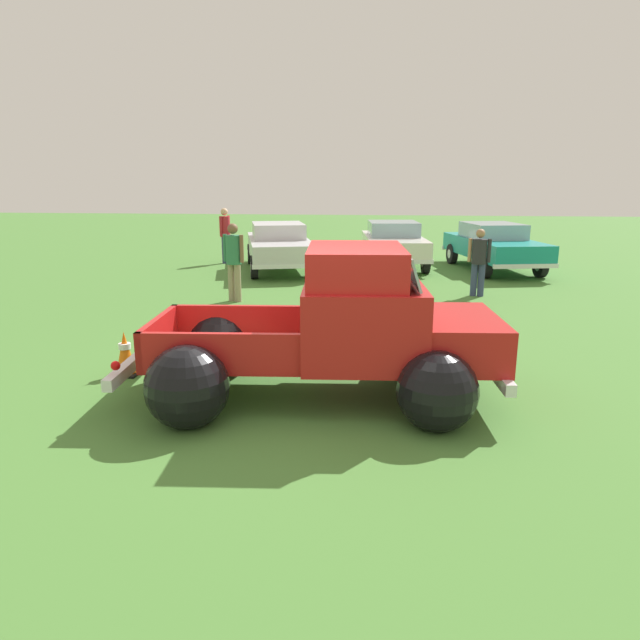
# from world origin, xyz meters

# --- Properties ---
(ground_plane) EXTENTS (80.00, 80.00, 0.00)m
(ground_plane) POSITION_xyz_m (0.00, 0.00, 0.00)
(ground_plane) COLOR #477A33
(vintage_pickup_truck) EXTENTS (4.75, 3.04, 1.96)m
(vintage_pickup_truck) POSITION_xyz_m (0.39, 0.03, 0.76)
(vintage_pickup_truck) COLOR black
(vintage_pickup_truck) RESTS_ON ground
(show_car_0) EXTENTS (2.98, 5.00, 1.43)m
(show_car_0) POSITION_xyz_m (-2.34, 10.41, 0.78)
(show_car_0) COLOR black
(show_car_0) RESTS_ON ground
(show_car_1) EXTENTS (2.25, 4.45, 1.43)m
(show_car_1) POSITION_xyz_m (1.19, 11.51, 0.78)
(show_car_1) COLOR black
(show_car_1) RESTS_ON ground
(show_car_2) EXTENTS (2.73, 4.87, 1.43)m
(show_car_2) POSITION_xyz_m (4.27, 11.15, 0.78)
(show_car_2) COLOR black
(show_car_2) RESTS_ON ground
(spectator_0) EXTENTS (0.53, 0.43, 1.78)m
(spectator_0) POSITION_xyz_m (-2.48, 5.62, 1.02)
(spectator_0) COLOR gray
(spectator_0) RESTS_ON ground
(spectator_1) EXTENTS (0.54, 0.40, 1.60)m
(spectator_1) POSITION_xyz_m (3.14, 6.87, 0.91)
(spectator_1) COLOR navy
(spectator_1) RESTS_ON ground
(spectator_2) EXTENTS (0.44, 0.53, 1.83)m
(spectator_2) POSITION_xyz_m (-4.38, 11.66, 1.05)
(spectator_2) COLOR navy
(spectator_2) RESTS_ON ground
(lane_cone_0) EXTENTS (0.36, 0.36, 0.63)m
(lane_cone_0) POSITION_xyz_m (-2.73, 0.51, 0.31)
(lane_cone_0) COLOR black
(lane_cone_0) RESTS_ON ground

